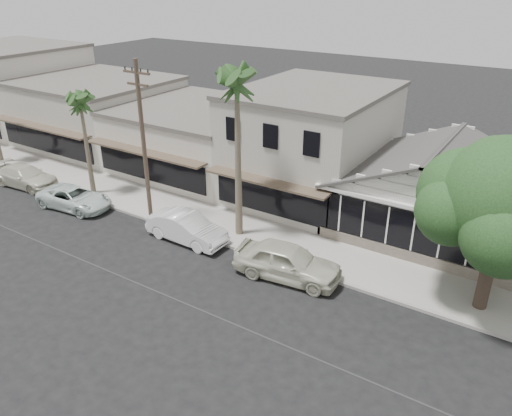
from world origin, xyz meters
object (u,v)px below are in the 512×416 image
Objects in this scene: utility_pole at (143,139)px; car_1 at (187,228)px; car_2 at (74,198)px; shade_tree at (503,200)px; car_0 at (287,261)px; car_3 at (25,176)px.

utility_pole reaches higher than car_1.
utility_pole is 6.54m from car_2.
utility_pole reaches higher than shade_tree.
shade_tree is at bearing -88.91° from car_2.
shade_tree is at bearing -79.61° from car_0.
utility_pole is 1.88× the size of car_3.
utility_pole is 1.92× the size of car_2.
utility_pole reaches higher than car_2.
car_0 is 19.98m from car_3.
utility_pole reaches higher than car_3.
car_0 reaches higher than car_3.
car_2 is (-14.47, -0.30, -0.21)m from car_0.
shade_tree is (22.44, 2.80, 4.32)m from car_2.
car_3 is at bearing -175.31° from utility_pole.
car_3 is (-10.39, -0.85, -4.09)m from utility_pole.
car_1 is at bearing -13.75° from utility_pole.
utility_pole is 17.62m from shade_tree.
car_1 is at bearing 80.98° from car_0.
car_0 is 9.31m from shade_tree.
car_1 is 0.95× the size of car_3.
shade_tree is at bearing -79.93° from car_1.
utility_pole is at bearing -175.26° from shade_tree.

